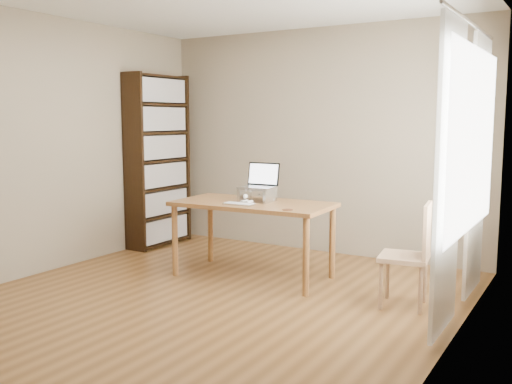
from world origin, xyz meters
name	(u,v)px	position (x,y,z in m)	size (l,w,h in m)	color
room	(208,151)	(0.03, 0.01, 1.30)	(4.04, 4.54, 2.64)	#573616
bookshelf	(158,161)	(-1.83, 1.55, 1.05)	(0.30, 0.90, 2.10)	black
curtains	(464,169)	(1.92, 0.80, 1.17)	(0.03, 1.90, 2.25)	white
desk	(253,211)	(-0.07, 0.88, 0.66)	(1.57, 0.84, 0.75)	brown
laptop_stand	(257,193)	(-0.07, 0.96, 0.83)	(0.32, 0.25, 0.13)	silver
laptop	(260,181)	(-0.07, 1.03, 0.94)	(0.36, 0.30, 0.24)	silver
keyboard	(239,204)	(-0.09, 0.66, 0.76)	(0.30, 0.14, 0.02)	silver
coaster	(288,210)	(0.45, 0.63, 0.75)	(0.10, 0.10, 0.01)	brown
cat	(259,194)	(-0.07, 1.00, 0.81)	(0.24, 0.48, 0.15)	#4B423A
chair	(412,252)	(1.55, 0.76, 0.47)	(0.44, 0.44, 0.88)	#A58359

